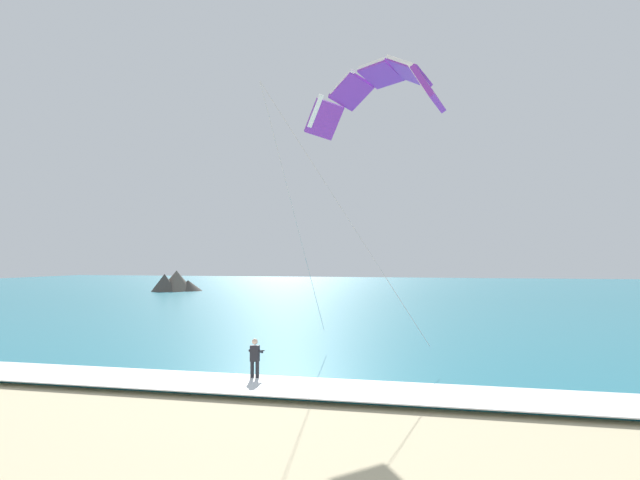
{
  "coord_description": "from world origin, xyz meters",
  "views": [
    {
      "loc": [
        2.15,
        -5.94,
        4.7
      ],
      "look_at": [
        -3.28,
        16.45,
        5.45
      ],
      "focal_mm": 32.16,
      "sensor_mm": 36.0,
      "label": 1
    }
  ],
  "objects": [
    {
      "name": "kitesurfer",
      "position": [
        -5.33,
        14.51,
        0.94
      ],
      "size": [
        0.55,
        0.54,
        1.69
      ],
      "color": "#232328",
      "rests_on": "ground"
    },
    {
      "name": "surfboard",
      "position": [
        -5.33,
        14.49,
        0.03
      ],
      "size": [
        0.54,
        1.43,
        0.09
      ],
      "color": "#239EC6",
      "rests_on": "ground"
    },
    {
      "name": "headland_left",
      "position": [
        -36.13,
        66.87,
        1.32
      ],
      "size": [
        6.68,
        6.31,
        3.06
      ],
      "color": "#47423D",
      "rests_on": "ground"
    },
    {
      "name": "surf_foam",
      "position": [
        0.0,
        13.45,
        0.22
      ],
      "size": [
        200.0,
        3.19,
        0.04
      ],
      "primitive_type": "cube",
      "color": "white",
      "rests_on": "sea"
    },
    {
      "name": "kite_primary",
      "position": [
        -1.48,
        19.63,
        12.38
      ],
      "size": [
        7.02,
        7.31,
        12.41
      ],
      "color": "purple"
    },
    {
      "name": "sea",
      "position": [
        0.0,
        72.45,
        0.1
      ],
      "size": [
        200.0,
        120.0,
        0.2
      ],
      "primitive_type": "cube",
      "color": "teal",
      "rests_on": "ground"
    }
  ]
}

